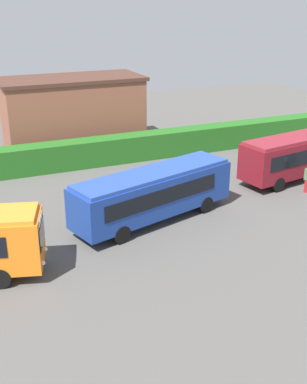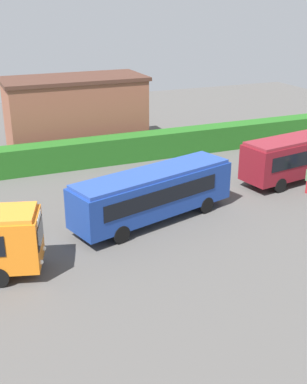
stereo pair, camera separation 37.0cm
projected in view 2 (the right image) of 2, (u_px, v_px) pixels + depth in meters
The scene contains 6 objects.
ground_plane at pixel (123, 227), 27.77m from camera, with size 78.28×78.28×0.00m, color #514F4C.
bus_blue at pixel (154, 192), 28.04m from camera, with size 10.42×5.20×3.01m.
bus_maroon at pixel (297, 155), 34.29m from camera, with size 8.95×3.80×3.18m.
hedge_row at pixel (73, 155), 37.20m from camera, with size 51.14×1.77×2.03m, color #22601C.
depot_building at pixel (76, 114), 41.05m from camera, with size 11.62×5.54×6.09m.
traffic_cone at pixel (270, 150), 40.85m from camera, with size 0.36×0.36×0.60m, color orange.
Camera 2 is at (-8.15, -23.75, 12.15)m, focal length 45.84 mm.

